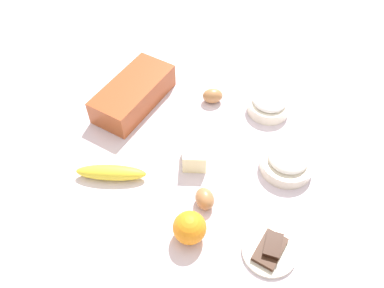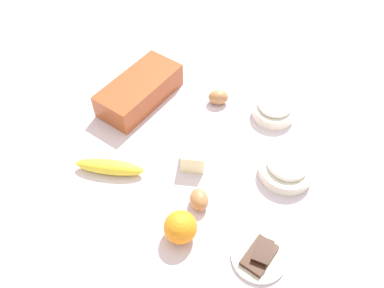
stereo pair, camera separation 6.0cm
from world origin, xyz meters
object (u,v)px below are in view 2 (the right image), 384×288
(egg_near_butter, at_px, (218,97))
(egg_beside_bowl, at_px, (199,199))
(sugar_bowl, at_px, (274,109))
(orange_fruit, at_px, (180,227))
(chocolate_plate, at_px, (259,256))
(banana, at_px, (110,167))
(flour_bowl, at_px, (287,168))
(butter_block, at_px, (194,154))
(loaf_pan, at_px, (140,90))

(egg_near_butter, height_order, egg_beside_bowl, same)
(sugar_bowl, height_order, orange_fruit, orange_fruit)
(sugar_bowl, bearing_deg, chocolate_plate, -166.44)
(orange_fruit, bearing_deg, sugar_bowl, -9.59)
(banana, relative_size, orange_fruit, 2.35)
(banana, distance_m, chocolate_plate, 0.46)
(flour_bowl, height_order, butter_block, flour_bowl)
(orange_fruit, xyz_separation_m, chocolate_plate, (0.02, -0.19, -0.03))
(sugar_bowl, relative_size, banana, 0.68)
(loaf_pan, relative_size, sugar_bowl, 2.32)
(egg_beside_bowl, bearing_deg, loaf_pan, 50.06)
(sugar_bowl, xyz_separation_m, orange_fruit, (-0.48, 0.08, 0.01))
(flour_bowl, distance_m, egg_beside_bowl, 0.25)
(orange_fruit, bearing_deg, butter_block, 16.62)
(butter_block, distance_m, egg_near_butter, 0.24)
(loaf_pan, bearing_deg, sugar_bowl, -63.59)
(orange_fruit, distance_m, egg_near_butter, 0.47)
(egg_near_butter, relative_size, chocolate_plate, 0.49)
(banana, distance_m, egg_near_butter, 0.41)
(butter_block, distance_m, egg_beside_bowl, 0.14)
(banana, distance_m, butter_block, 0.23)
(sugar_bowl, xyz_separation_m, egg_near_butter, (-0.02, 0.18, -0.01))
(banana, relative_size, chocolate_plate, 1.46)
(sugar_bowl, relative_size, egg_near_butter, 2.03)
(egg_beside_bowl, xyz_separation_m, chocolate_plate, (-0.07, -0.19, -0.01))
(flour_bowl, distance_m, sugar_bowl, 0.22)
(loaf_pan, distance_m, egg_near_butter, 0.25)
(sugar_bowl, bearing_deg, banana, 139.06)
(loaf_pan, xyz_separation_m, flour_bowl, (-0.09, -0.50, -0.01))
(sugar_bowl, distance_m, chocolate_plate, 0.47)
(orange_fruit, relative_size, egg_near_butter, 1.27)
(loaf_pan, height_order, flour_bowl, loaf_pan)
(loaf_pan, height_order, chocolate_plate, loaf_pan)
(flour_bowl, relative_size, chocolate_plate, 1.12)
(orange_fruit, bearing_deg, egg_near_butter, 11.42)
(banana, height_order, butter_block, butter_block)
(flour_bowl, distance_m, egg_near_butter, 0.33)
(orange_fruit, bearing_deg, egg_beside_bowl, -2.84)
(loaf_pan, xyz_separation_m, sugar_bowl, (0.11, -0.40, -0.01))
(loaf_pan, relative_size, egg_near_butter, 4.71)
(banana, distance_m, egg_beside_bowl, 0.26)
(flour_bowl, bearing_deg, banana, 113.75)
(egg_beside_bowl, bearing_deg, egg_near_butter, 15.06)
(flour_bowl, height_order, chocolate_plate, flour_bowl)
(flour_bowl, bearing_deg, sugar_bowl, 25.87)
(sugar_bowl, bearing_deg, egg_beside_bowl, 168.73)
(egg_near_butter, bearing_deg, orange_fruit, -168.58)
(orange_fruit, height_order, egg_beside_bowl, orange_fruit)
(egg_beside_bowl, bearing_deg, flour_bowl, -43.11)
(flour_bowl, bearing_deg, egg_beside_bowl, 136.89)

